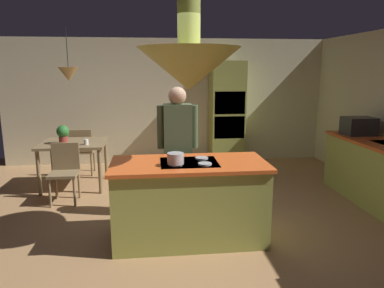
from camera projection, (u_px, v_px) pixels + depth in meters
ground at (188, 231)px, 4.41m from camera, size 8.16×8.16×0.00m
wall_back at (171, 102)px, 7.50m from camera, size 6.80×0.10×2.55m
kitchen_island at (189, 201)px, 4.12m from camera, size 1.75×0.85×0.94m
counter_run_right at (379, 173)px, 5.20m from camera, size 0.73×2.05×0.92m
oven_tower at (227, 114)px, 7.27m from camera, size 0.66×0.62×2.10m
dining_table at (74, 148)px, 5.94m from camera, size 1.05×0.92×0.76m
person_at_island at (178, 143)px, 4.68m from camera, size 0.53×0.23×1.72m
range_hood at (189, 66)px, 3.81m from camera, size 1.10×1.10×1.00m
pendant_light_over_table at (69, 74)px, 5.69m from camera, size 0.32×0.32×0.82m
chair_facing_island at (65, 168)px, 5.30m from camera, size 0.40×0.40×0.87m
chair_by_back_wall at (82, 148)px, 6.63m from camera, size 0.40×0.40×0.87m
potted_plant_on_table at (63, 133)px, 5.77m from camera, size 0.20×0.20×0.30m
cup_on_table at (86, 142)px, 5.71m from camera, size 0.07×0.07×0.09m
microwave_on_counter at (359, 126)px, 5.67m from camera, size 0.46×0.36×0.28m
cooking_pot_on_cooktop at (176, 158)px, 3.86m from camera, size 0.18×0.18×0.12m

